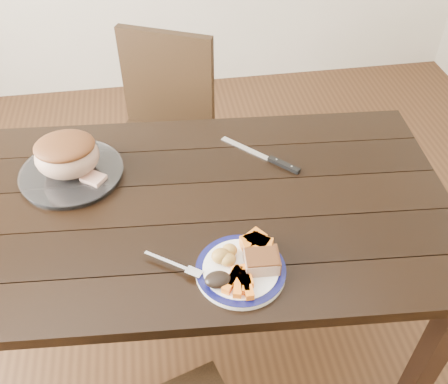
{
  "coord_description": "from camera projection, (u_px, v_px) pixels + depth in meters",
  "views": [
    {
      "loc": [
        -0.09,
        -1.12,
        1.84
      ],
      "look_at": [
        0.08,
        -0.02,
        0.8
      ],
      "focal_mm": 40.0,
      "sensor_mm": 36.0,
      "label": 1
    }
  ],
  "objects": [
    {
      "name": "ground",
      "position": [
        204.0,
        331.0,
        2.08
      ],
      "size": [
        4.0,
        4.0,
        0.0
      ],
      "primitive_type": "plane",
      "color": "#472B16",
      "rests_on": "ground"
    },
    {
      "name": "dining_table",
      "position": [
        199.0,
        222.0,
        1.63
      ],
      "size": [
        1.66,
        1.02,
        0.75
      ],
      "rotation": [
        0.0,
        0.0,
        -0.07
      ],
      "color": "black",
      "rests_on": "ground"
    },
    {
      "name": "chair_far",
      "position": [
        162.0,
        128.0,
        2.24
      ],
      "size": [
        0.56,
        0.57,
        0.93
      ],
      "rotation": [
        0.0,
        0.0,
        2.71
      ],
      "color": "black",
      "rests_on": "ground"
    },
    {
      "name": "dark_mushroom",
      "position": [
        218.0,
        280.0,
        1.3
      ],
      "size": [
        0.07,
        0.05,
        0.03
      ],
      "primitive_type": "ellipsoid",
      "color": "black",
      "rests_on": "dinner_plate"
    },
    {
      "name": "pork_slice",
      "position": [
        261.0,
        262.0,
        1.34
      ],
      "size": [
        0.09,
        0.08,
        0.04
      ],
      "primitive_type": "cube",
      "rotation": [
        0.0,
        0.0,
        -0.06
      ],
      "color": "tan",
      "rests_on": "dinner_plate"
    },
    {
      "name": "pumpkin_wedges",
      "position": [
        257.0,
        243.0,
        1.39
      ],
      "size": [
        0.09,
        0.09,
        0.04
      ],
      "color": "orange",
      "rests_on": "dinner_plate"
    },
    {
      "name": "plate_rim",
      "position": [
        241.0,
        269.0,
        1.35
      ],
      "size": [
        0.25,
        0.25,
        0.02
      ],
      "primitive_type": "torus",
      "color": "#0C0D40",
      "rests_on": "dinner_plate"
    },
    {
      "name": "fork",
      "position": [
        177.0,
        266.0,
        1.36
      ],
      "size": [
        0.16,
        0.12,
        0.0
      ],
      "rotation": [
        0.0,
        0.0,
        -0.62
      ],
      "color": "silver",
      "rests_on": "dinner_plate"
    },
    {
      "name": "roasted_potatoes",
      "position": [
        225.0,
        255.0,
        1.36
      ],
      "size": [
        0.07,
        0.07,
        0.04
      ],
      "color": "gold",
      "rests_on": "dinner_plate"
    },
    {
      "name": "cut_slice",
      "position": [
        94.0,
        179.0,
        1.61
      ],
      "size": [
        0.09,
        0.09,
        0.02
      ],
      "primitive_type": "cube",
      "rotation": [
        0.0,
        0.0,
        -0.63
      ],
      "color": "tan",
      "rests_on": "serving_platter"
    },
    {
      "name": "serving_platter",
      "position": [
        72.0,
        174.0,
        1.65
      ],
      "size": [
        0.33,
        0.33,
        0.02
      ],
      "primitive_type": "cylinder",
      "color": "white",
      "rests_on": "dining_table"
    },
    {
      "name": "roast_joint",
      "position": [
        67.0,
        156.0,
        1.6
      ],
      "size": [
        0.2,
        0.18,
        0.13
      ],
      "primitive_type": "ellipsoid",
      "color": "tan",
      "rests_on": "serving_platter"
    },
    {
      "name": "carving_knife",
      "position": [
        274.0,
        161.0,
        1.7
      ],
      "size": [
        0.24,
        0.25,
        0.01
      ],
      "rotation": [
        0.0,
        0.0,
        -0.81
      ],
      "color": "silver",
      "rests_on": "dining_table"
    },
    {
      "name": "dinner_plate",
      "position": [
        241.0,
        271.0,
        1.36
      ],
      "size": [
        0.25,
        0.25,
        0.02
      ],
      "primitive_type": "cylinder",
      "color": "white",
      "rests_on": "dining_table"
    },
    {
      "name": "carrot_batons",
      "position": [
        240.0,
        281.0,
        1.3
      ],
      "size": [
        0.09,
        0.11,
        0.02
      ],
      "color": "orange",
      "rests_on": "dinner_plate"
    }
  ]
}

